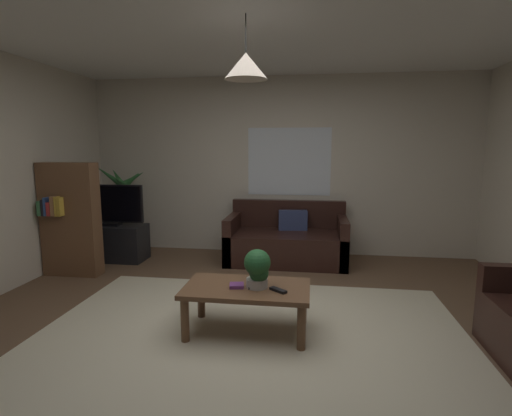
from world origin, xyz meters
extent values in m
cube|color=brown|center=(0.00, 0.00, -0.01)|extent=(5.64, 5.44, 0.02)
cube|color=beige|center=(0.00, -0.20, 0.00)|extent=(3.67, 2.99, 0.01)
cube|color=beige|center=(0.00, 2.75, 1.30)|extent=(5.76, 0.06, 2.60)
cube|color=white|center=(0.00, 0.00, 2.61)|extent=(5.64, 5.44, 0.02)
cube|color=white|center=(0.15, 2.72, 1.37)|extent=(1.21, 0.01, 0.98)
cube|color=black|center=(0.15, 2.19, 0.21)|extent=(1.63, 0.85, 0.42)
cube|color=black|center=(0.15, 2.56, 0.62)|extent=(1.63, 0.12, 0.40)
cube|color=black|center=(-0.60, 2.19, 0.32)|extent=(0.12, 0.85, 0.64)
cube|color=black|center=(0.91, 2.19, 0.32)|extent=(0.12, 0.85, 0.64)
cube|color=navy|center=(0.23, 2.38, 0.56)|extent=(0.41, 0.17, 0.28)
cube|color=brown|center=(-0.04, 0.05, 0.39)|extent=(1.07, 0.60, 0.04)
cylinder|color=brown|center=(-0.52, -0.19, 0.19)|extent=(0.07, 0.07, 0.37)
cylinder|color=brown|center=(0.43, -0.19, 0.19)|extent=(0.07, 0.07, 0.37)
cylinder|color=brown|center=(-0.52, 0.29, 0.19)|extent=(0.07, 0.07, 0.37)
cylinder|color=brown|center=(0.43, 0.29, 0.19)|extent=(0.07, 0.07, 0.37)
cube|color=#72387F|center=(-0.12, 0.02, 0.43)|extent=(0.14, 0.13, 0.03)
cube|color=black|center=(0.23, -0.03, 0.42)|extent=(0.16, 0.14, 0.02)
cube|color=black|center=(0.02, 0.04, 0.42)|extent=(0.07, 0.16, 0.02)
cylinder|color=beige|center=(0.05, 0.04, 0.45)|extent=(0.18, 0.18, 0.08)
sphere|color=#235B2D|center=(0.07, 0.02, 0.55)|extent=(0.17, 0.17, 0.17)
sphere|color=#235B2D|center=(0.05, 0.01, 0.64)|extent=(0.22, 0.22, 0.22)
cube|color=black|center=(-2.27, 1.97, 0.25)|extent=(0.90, 0.44, 0.50)
cube|color=black|center=(-2.27, 1.95, 0.81)|extent=(0.93, 0.05, 0.52)
cube|color=black|center=(-2.27, 1.92, 0.81)|extent=(0.89, 0.00, 0.48)
cube|color=black|center=(-2.27, 1.95, 0.52)|extent=(0.24, 0.16, 0.04)
cylinder|color=brown|center=(-2.29, 2.38, 0.15)|extent=(0.32, 0.32, 0.30)
cylinder|color=brown|center=(-2.29, 2.38, 0.66)|extent=(0.05, 0.05, 0.73)
cone|color=#2D6B33|center=(-2.13, 2.39, 1.12)|extent=(0.38, 0.12, 0.28)
cone|color=#2D6B33|center=(-2.22, 2.60, 1.12)|extent=(0.20, 0.49, 0.31)
cone|color=#2D6B33|center=(-2.42, 2.46, 1.14)|extent=(0.34, 0.27, 0.33)
cone|color=#2D6B33|center=(-2.43, 2.24, 1.17)|extent=(0.34, 0.38, 0.40)
cone|color=#2D6B33|center=(-2.24, 2.18, 1.10)|extent=(0.17, 0.46, 0.27)
cube|color=brown|center=(-2.45, 1.29, 0.70)|extent=(0.70, 0.22, 1.40)
cube|color=#387247|center=(-2.73, 1.17, 0.86)|extent=(0.05, 0.16, 0.18)
cube|color=black|center=(-2.68, 1.17, 0.87)|extent=(0.03, 0.16, 0.19)
cube|color=#2D4C8C|center=(-2.65, 1.17, 0.88)|extent=(0.03, 0.16, 0.22)
cube|color=#B22D2D|center=(-2.61, 1.17, 0.85)|extent=(0.05, 0.16, 0.16)
cube|color=#99663F|center=(-2.55, 1.17, 0.89)|extent=(0.05, 0.16, 0.23)
cube|color=gold|center=(-2.51, 1.17, 0.89)|extent=(0.03, 0.16, 0.23)
cube|color=gold|center=(-2.47, 1.17, 0.88)|extent=(0.04, 0.16, 0.23)
cylinder|color=black|center=(-0.04, 0.05, 2.46)|extent=(0.01, 0.01, 0.29)
cone|color=beige|center=(-0.04, 0.05, 2.21)|extent=(0.34, 0.34, 0.20)
camera|label=1|loc=(0.49, -3.12, 1.59)|focal=27.70mm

